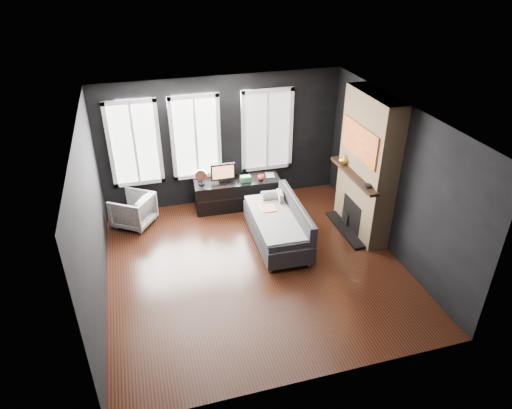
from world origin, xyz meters
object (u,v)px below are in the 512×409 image
object	(u,v)px
armchair	(133,209)
book	(266,171)
mantel_vase	(344,159)
sofa	(277,223)
mug	(261,177)
media_console	(237,193)
monitor	(223,172)

from	to	relation	value
armchair	book	world-z (taller)	book
book	mantel_vase	world-z (taller)	mantel_vase
sofa	armchair	distance (m)	2.88
armchair	mug	size ratio (longest dim) A/B	5.23
book	sofa	bearing A→B (deg)	-99.03
mug	book	world-z (taller)	book
sofa	mug	size ratio (longest dim) A/B	13.90
sofa	media_console	world-z (taller)	sofa
sofa	mug	xyz separation A→B (m)	(0.09, 1.39, 0.28)
sofa	armchair	xyz separation A→B (m)	(-2.54, 1.35, -0.05)
media_console	mug	bearing A→B (deg)	-10.22
armchair	book	bearing A→B (deg)	127.79
media_console	book	bearing A→B (deg)	5.77
monitor	sofa	bearing A→B (deg)	-66.04
sofa	book	world-z (taller)	book
monitor	book	distance (m)	0.93
mug	mantel_vase	world-z (taller)	mantel_vase
monitor	mug	size ratio (longest dim) A/B	3.76
sofa	armchair	world-z (taller)	sofa
armchair	monitor	size ratio (longest dim) A/B	1.39
monitor	mantel_vase	distance (m)	2.44
mug	book	size ratio (longest dim) A/B	0.57
book	mantel_vase	distance (m)	1.73
sofa	mantel_vase	size ratio (longest dim) A/B	9.66
mug	book	xyz separation A→B (m)	(0.15, 0.14, 0.05)
monitor	mug	world-z (taller)	monitor
mug	book	distance (m)	0.22
mantel_vase	mug	bearing A→B (deg)	145.47
armchair	monitor	world-z (taller)	monitor
armchair	media_console	xyz separation A→B (m)	(2.15, 0.15, -0.05)
mug	mantel_vase	size ratio (longest dim) A/B	0.70
armchair	monitor	xyz separation A→B (m)	(1.86, 0.16, 0.49)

